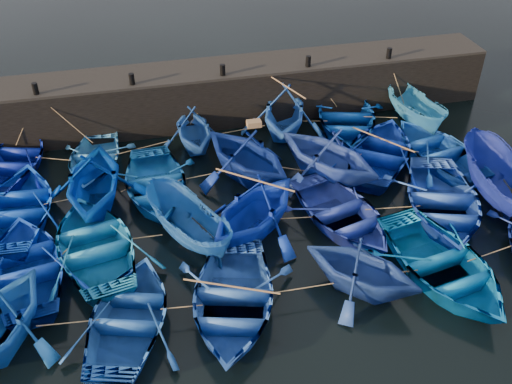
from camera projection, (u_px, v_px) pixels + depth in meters
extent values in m
plane|color=black|center=(278.00, 262.00, 19.60)|extent=(120.00, 120.00, 0.00)
cube|color=black|center=(220.00, 94.00, 27.06)|extent=(26.00, 2.50, 2.50)
cube|color=black|center=(219.00, 68.00, 26.28)|extent=(26.00, 2.50, 0.12)
cylinder|color=black|center=(35.00, 89.00, 23.89)|extent=(0.24, 0.24, 0.50)
cylinder|color=black|center=(132.00, 79.00, 24.64)|extent=(0.24, 0.24, 0.50)
cylinder|color=black|center=(223.00, 70.00, 25.39)|extent=(0.24, 0.24, 0.50)
cylinder|color=black|center=(308.00, 61.00, 26.14)|extent=(0.24, 0.24, 0.50)
cylinder|color=black|center=(389.00, 53.00, 26.89)|extent=(0.24, 0.24, 0.50)
imported|color=navy|center=(13.00, 160.00, 23.75)|extent=(4.94, 5.92, 1.06)
imported|color=blue|center=(93.00, 159.00, 23.94)|extent=(3.93, 4.93, 0.91)
imported|color=#1F50A4|center=(193.00, 129.00, 24.95)|extent=(3.27, 3.78, 1.97)
imported|color=blue|center=(284.00, 111.00, 25.82)|extent=(5.24, 5.63, 2.41)
imported|color=navy|center=(346.00, 118.00, 26.52)|extent=(5.47, 6.58, 1.18)
imported|color=#2B7CC0|center=(416.00, 111.00, 26.64)|extent=(1.96, 4.31, 1.62)
imported|color=#0431AD|center=(18.00, 207.00, 21.13)|extent=(4.31, 5.75, 1.14)
imported|color=#00349E|center=(94.00, 180.00, 21.34)|extent=(4.71, 5.30, 2.55)
imported|color=blue|center=(155.00, 184.00, 22.39)|extent=(3.77, 5.20, 1.07)
imported|color=navy|center=(247.00, 154.00, 22.84)|extent=(5.81, 6.07, 2.47)
imported|color=#254296|center=(328.00, 153.00, 22.84)|extent=(6.06, 6.25, 2.51)
imported|color=navy|center=(381.00, 151.00, 24.25)|extent=(6.29, 6.68, 1.13)
imported|color=#134AB1|center=(438.00, 150.00, 24.40)|extent=(4.67, 5.82, 1.08)
imported|color=#082EA0|center=(27.00, 266.00, 18.69)|extent=(4.48, 5.70, 1.07)
imported|color=blue|center=(95.00, 244.00, 19.52)|extent=(4.87, 6.08, 1.12)
imported|color=#175092|center=(187.00, 224.00, 19.90)|extent=(3.48, 4.69, 1.71)
imported|color=#0B2CC6|center=(254.00, 208.00, 20.07)|extent=(6.02, 5.95, 2.40)
imported|color=#223597|center=(342.00, 214.00, 20.90)|extent=(4.83, 5.84, 1.05)
imported|color=blue|center=(442.00, 202.00, 21.38)|extent=(5.62, 6.68, 1.18)
imported|color=navy|center=(498.00, 182.00, 21.71)|extent=(2.43, 5.29, 1.98)
imported|color=#184994|center=(130.00, 316.00, 17.03)|extent=(4.74, 5.65, 1.00)
imported|color=#2350AC|center=(232.00, 300.00, 17.46)|extent=(5.13, 6.20, 1.11)
imported|color=navy|center=(362.00, 268.00, 17.92)|extent=(5.11, 5.10, 2.04)
imported|color=#086BC1|center=(443.00, 265.00, 18.66)|extent=(4.90, 6.20, 1.16)
cube|color=olive|center=(254.00, 124.00, 22.10)|extent=(0.55, 0.36, 0.23)
cylinder|color=tan|center=(53.00, 159.00, 23.81)|extent=(1.45, 0.62, 0.04)
cylinder|color=tan|center=(145.00, 147.00, 24.55)|extent=(2.57, 0.68, 0.04)
cylinder|color=tan|center=(240.00, 130.00, 25.71)|extent=(2.41, 0.31, 0.04)
cylinder|color=tan|center=(315.00, 121.00, 26.37)|extent=(1.13, 0.31, 0.04)
cylinder|color=tan|center=(381.00, 117.00, 26.67)|extent=(1.50, 0.50, 0.04)
cylinder|color=tan|center=(58.00, 201.00, 21.46)|extent=(1.05, 0.16, 0.04)
cylinder|color=tan|center=(126.00, 189.00, 22.08)|extent=(0.44, 0.28, 0.04)
cylinder|color=tan|center=(202.00, 176.00, 22.82)|extent=(1.96, 0.25, 0.04)
cylinder|color=tan|center=(287.00, 168.00, 23.26)|extent=(1.40, 0.79, 0.04)
cylinder|color=tan|center=(355.00, 160.00, 23.76)|extent=(0.88, 0.68, 0.04)
cylinder|color=tan|center=(410.00, 151.00, 24.33)|extent=(0.66, 0.44, 0.04)
cylinder|color=tan|center=(62.00, 254.00, 19.10)|extent=(0.44, 0.56, 0.04)
cylinder|color=tan|center=(142.00, 237.00, 19.80)|extent=(1.38, 0.08, 0.04)
cylinder|color=tan|center=(221.00, 227.00, 20.27)|extent=(0.60, 0.13, 0.04)
cylinder|color=tan|center=(299.00, 218.00, 20.67)|extent=(1.46, 0.26, 0.04)
cylinder|color=tan|center=(393.00, 208.00, 21.14)|extent=(2.09, 0.31, 0.04)
cylinder|color=tan|center=(469.00, 197.00, 21.68)|extent=(0.55, 0.20, 0.04)
cylinder|color=tan|center=(68.00, 323.00, 16.74)|extent=(1.80, 0.23, 0.04)
cylinder|color=tan|center=(182.00, 307.00, 17.23)|extent=(1.27, 0.18, 0.04)
cylinder|color=tan|center=(297.00, 289.00, 17.83)|extent=(2.39, 0.09, 0.04)
cylinder|color=tan|center=(402.00, 272.00, 18.44)|extent=(1.06, 0.12, 0.04)
cylinder|color=tan|center=(493.00, 253.00, 19.18)|extent=(2.07, 0.41, 0.04)
cylinder|color=tan|center=(26.00, 121.00, 24.32)|extent=(1.32, 0.41, 2.09)
cylinder|color=tan|center=(65.00, 119.00, 24.39)|extent=(2.00, 0.99, 2.10)
cylinder|color=tan|center=(206.00, 100.00, 25.80)|extent=(1.71, 0.35, 2.09)
cylinder|color=tan|center=(293.00, 90.00, 26.68)|extent=(1.50, 0.07, 2.09)
cylinder|color=tan|center=(323.00, 88.00, 26.85)|extent=(1.49, 0.34, 2.09)
cylinder|color=tan|center=(397.00, 82.00, 27.34)|extent=(0.79, 0.82, 2.09)
cylinder|color=#99724C|center=(285.00, 86.00, 25.08)|extent=(1.08, 2.84, 0.06)
cylinder|color=#99724C|center=(383.00, 139.00, 23.90)|extent=(1.77, 2.49, 0.06)
cylinder|color=#99724C|center=(254.00, 180.00, 19.34)|extent=(2.34, 1.97, 0.06)
cylinder|color=#99724C|center=(231.00, 286.00, 17.11)|extent=(2.74, 1.32, 0.06)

